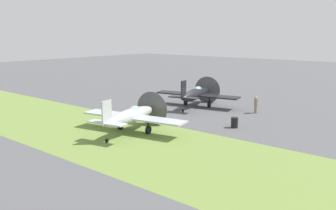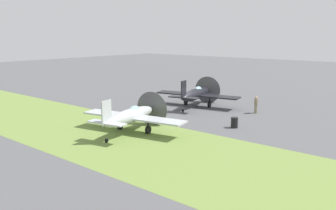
{
  "view_description": "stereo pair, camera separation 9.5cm",
  "coord_description": "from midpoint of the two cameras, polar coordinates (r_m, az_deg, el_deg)",
  "views": [
    {
      "loc": [
        21.78,
        -29.17,
        7.88
      ],
      "look_at": [
        0.61,
        -3.53,
        1.26
      ],
      "focal_mm": 38.22,
      "sensor_mm": 36.0,
      "label": 1
    },
    {
      "loc": [
        21.85,
        -29.11,
        7.88
      ],
      "look_at": [
        0.61,
        -3.53,
        1.26
      ],
      "focal_mm": 38.22,
      "sensor_mm": 36.0,
      "label": 2
    }
  ],
  "objects": [
    {
      "name": "grass_verge",
      "position": [
        29.35,
        -10.41,
        -4.49
      ],
      "size": [
        120.0,
        11.0,
        0.01
      ],
      "primitive_type": "cube",
      "color": "olive",
      "rests_on": "ground"
    },
    {
      "name": "airplane_wingman",
      "position": [
        29.0,
        -5.78,
        -1.74
      ],
      "size": [
        9.34,
        7.45,
        3.3
      ],
      "rotation": [
        0.0,
        0.0,
        0.18
      ],
      "color": "#B2B7BC",
      "rests_on": "ground"
    },
    {
      "name": "ground_plane",
      "position": [
        37.25,
        2.83,
        -0.96
      ],
      "size": [
        160.0,
        160.0,
        0.0
      ],
      "primitive_type": "plane",
      "color": "#515154"
    },
    {
      "name": "fuel_drum",
      "position": [
        31.06,
        10.63,
        -2.77
      ],
      "size": [
        0.6,
        0.6,
        0.9
      ],
      "primitive_type": "cylinder",
      "color": "black",
      "rests_on": "ground"
    },
    {
      "name": "airplane_lead",
      "position": [
        39.32,
        4.61,
        1.78
      ],
      "size": [
        9.59,
        7.65,
        3.39
      ],
      "rotation": [
        0.0,
        0.0,
        0.2
      ],
      "color": "black",
      "rests_on": "ground"
    },
    {
      "name": "ground_crew_chief",
      "position": [
        37.09,
        13.93,
        0.1
      ],
      "size": [
        0.38,
        0.61,
        1.73
      ],
      "rotation": [
        0.0,
        0.0,
        1.86
      ],
      "color": "#847A5B",
      "rests_on": "ground"
    }
  ]
}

